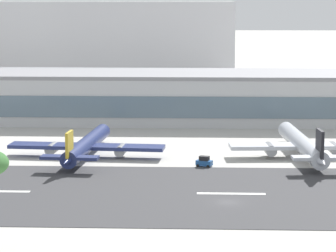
{
  "coord_description": "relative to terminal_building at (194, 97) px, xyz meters",
  "views": [
    {
      "loc": [
        -4.96,
        -127.44,
        33.94
      ],
      "look_at": [
        -11.67,
        41.7,
        6.09
      ],
      "focal_mm": 83.62,
      "sensor_mm": 36.0,
      "label": 1
    }
  ],
  "objects": [
    {
      "name": "runway_strip",
      "position": [
        6.32,
        -82.51,
        -6.73
      ],
      "size": [
        800.0,
        42.65,
        0.08
      ],
      "primitive_type": "cube",
      "color": "#38383A",
      "rests_on": "ground_plane"
    },
    {
      "name": "terminal_building",
      "position": [
        0.0,
        0.0,
        0.0
      ],
      "size": [
        156.69,
        27.68,
        13.52
      ],
      "color": "#B7BABC",
      "rests_on": "ground_plane"
    },
    {
      "name": "runway_centreline_dash_4",
      "position": [
        7.15,
        -82.51,
        -6.68
      ],
      "size": [
        12.0,
        1.2,
        0.01
      ],
      "primitive_type": "cube",
      "color": "white",
      "rests_on": "runway_strip"
    },
    {
      "name": "service_baggage_tug_1",
      "position": [
        2.56,
        -60.28,
        -5.72
      ],
      "size": [
        3.56,
        2.75,
        2.2
      ],
      "rotation": [
        0.0,
        0.0,
        2.79
      ],
      "color": "#23569E",
      "rests_on": "ground_plane"
    },
    {
      "name": "airliner_gold_tail_gate_1",
      "position": [
        -22.75,
        -52.38,
        -4.17
      ],
      "size": [
        33.88,
        39.04,
        8.15
      ],
      "rotation": [
        0.0,
        0.0,
        1.49
      ],
      "color": "navy",
      "rests_on": "ground_plane"
    },
    {
      "name": "ground_plane",
      "position": [
        6.32,
        -88.28,
        -6.77
      ],
      "size": [
        1400.0,
        1400.0,
        0.0
      ],
      "primitive_type": "plane",
      "color": "#B2AFA8"
    },
    {
      "name": "distant_hotel_block",
      "position": [
        -39.86,
        96.9,
        9.52
      ],
      "size": [
        109.56,
        33.97,
        32.57
      ],
      "primitive_type": "cube",
      "color": "#BCBCC1",
      "rests_on": "ground_plane"
    },
    {
      "name": "airliner_black_tail_gate_2",
      "position": [
        23.69,
        -50.86,
        -3.97
      ],
      "size": [
        31.51,
        41.98,
        8.76
      ],
      "rotation": [
        0.0,
        0.0,
        1.64
      ],
      "color": "silver",
      "rests_on": "ground_plane"
    }
  ]
}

